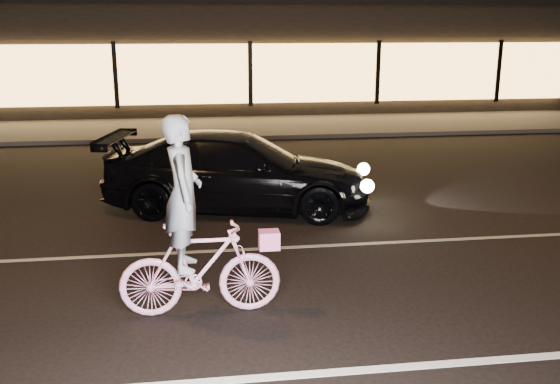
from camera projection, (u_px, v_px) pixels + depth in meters
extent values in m
plane|color=black|center=(364.00, 302.00, 7.54)|extent=(90.00, 90.00, 0.00)
cube|color=silver|center=(405.00, 367.00, 6.10)|extent=(60.00, 0.12, 0.01)
cube|color=gray|center=(329.00, 245.00, 9.45)|extent=(60.00, 0.10, 0.01)
cube|color=#383533|center=(256.00, 127.00, 19.95)|extent=(30.00, 4.00, 0.12)
cube|color=black|center=(241.00, 56.00, 25.18)|extent=(25.00, 8.00, 4.00)
cube|color=black|center=(240.00, 3.00, 24.65)|extent=(25.40, 8.40, 0.30)
cube|color=#FFB559|center=(250.00, 74.00, 21.37)|extent=(23.00, 0.15, 2.00)
cube|color=black|center=(115.00, 75.00, 20.69)|extent=(0.15, 0.08, 2.20)
cube|color=black|center=(250.00, 74.00, 21.29)|extent=(0.15, 0.08, 2.20)
cube|color=black|center=(378.00, 72.00, 21.89)|extent=(0.15, 0.08, 2.20)
cube|color=black|center=(499.00, 71.00, 22.49)|extent=(0.15, 0.08, 2.20)
imported|color=#F5419B|center=(200.00, 269.00, 7.10)|extent=(1.85, 0.52, 1.11)
imported|color=white|center=(183.00, 193.00, 6.84)|extent=(0.42, 0.64, 1.74)
cube|color=#DF5297|center=(269.00, 240.00, 7.12)|extent=(0.23, 0.19, 0.21)
imported|color=black|center=(237.00, 172.00, 11.17)|extent=(5.07, 2.92, 1.38)
sphere|color=#FFF2BF|center=(364.00, 169.00, 11.62)|extent=(0.23, 0.23, 0.23)
sphere|color=#FFF2BF|center=(367.00, 186.00, 10.40)|extent=(0.23, 0.23, 0.23)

